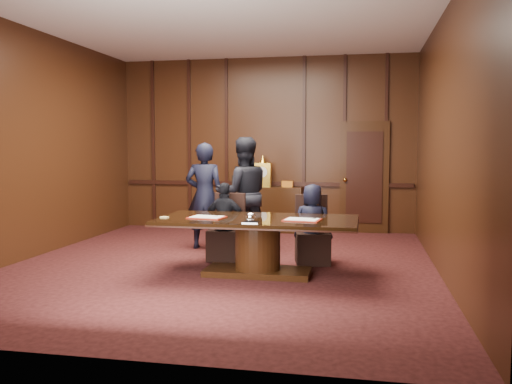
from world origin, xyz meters
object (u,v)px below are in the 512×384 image
witness_left (205,196)px  witness_right (243,194)px  signatory_right (312,224)px  conference_table (258,237)px  sideboard (263,207)px  signatory_left (225,222)px

witness_left → witness_right: witness_right is taller
signatory_right → witness_right: size_ratio=0.63×
witness_right → conference_table: bearing=86.1°
signatory_right → witness_right: 1.52m
sideboard → witness_right: size_ratio=0.86×
sideboard → signatory_left: (-0.03, -2.91, 0.10)m
conference_table → witness_left: bearing=126.2°
signatory_left → witness_left: 1.10m
signatory_right → witness_left: (-1.88, 0.88, 0.30)m
sideboard → signatory_left: size_ratio=1.37×
signatory_right → witness_left: witness_left is taller
conference_table → signatory_right: signatory_right is taller
witness_left → witness_right: size_ratio=0.95×
witness_left → sideboard: bearing=-111.1°
sideboard → signatory_right: 3.18m
conference_table → witness_left: (-1.23, 1.68, 0.38)m
signatory_left → witness_left: (-0.58, 0.88, 0.30)m
sideboard → witness_right: 2.11m
conference_table → signatory_left: signatory_left is taller
signatory_left → signatory_right: same height
conference_table → signatory_right: bearing=50.9°
witness_left → witness_right: bearing=172.7°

